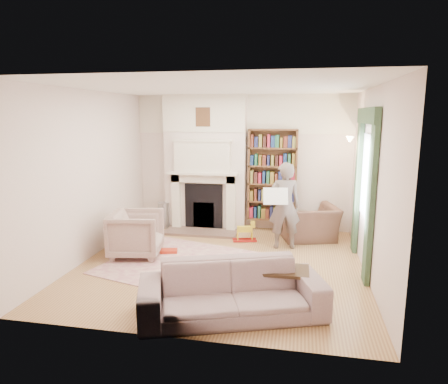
% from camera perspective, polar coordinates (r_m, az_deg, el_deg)
% --- Properties ---
extents(floor, '(4.50, 4.50, 0.00)m').
position_cam_1_polar(floor, '(6.61, -0.42, -10.24)').
color(floor, brown).
rests_on(floor, ground).
extents(ceiling, '(4.50, 4.50, 0.00)m').
position_cam_1_polar(ceiling, '(6.18, -0.46, 14.75)').
color(ceiling, white).
rests_on(ceiling, wall_back).
extents(wall_back, '(4.50, 0.00, 4.50)m').
position_cam_1_polar(wall_back, '(8.44, 2.61, 4.20)').
color(wall_back, silver).
rests_on(wall_back, floor).
extents(wall_front, '(4.50, 0.00, 4.50)m').
position_cam_1_polar(wall_front, '(4.11, -6.71, -3.09)').
color(wall_front, silver).
rests_on(wall_front, floor).
extents(wall_left, '(0.00, 4.50, 4.50)m').
position_cam_1_polar(wall_left, '(7.04, -18.71, 2.29)').
color(wall_left, silver).
rests_on(wall_left, floor).
extents(wall_right, '(0.00, 4.50, 4.50)m').
position_cam_1_polar(wall_right, '(6.21, 20.38, 1.08)').
color(wall_right, silver).
rests_on(wall_right, floor).
extents(fireplace, '(1.70, 0.58, 2.80)m').
position_cam_1_polar(fireplace, '(8.39, -2.68, 4.07)').
color(fireplace, silver).
rests_on(fireplace, floor).
extents(bookcase, '(1.00, 0.24, 1.85)m').
position_cam_1_polar(bookcase, '(8.27, 6.92, 2.42)').
color(bookcase, brown).
rests_on(bookcase, floor).
extents(window, '(0.02, 0.90, 1.30)m').
position_cam_1_polar(window, '(6.59, 19.73, 2.10)').
color(window, silver).
rests_on(window, wall_right).
extents(curtain_left, '(0.07, 0.32, 2.40)m').
position_cam_1_polar(curtain_left, '(5.94, 20.22, -1.29)').
color(curtain_left, '#2F4930').
rests_on(curtain_left, floor).
extents(curtain_right, '(0.07, 0.32, 2.40)m').
position_cam_1_polar(curtain_right, '(7.30, 18.54, 1.00)').
color(curtain_right, '#2F4930').
rests_on(curtain_right, floor).
extents(pelmet, '(0.09, 1.70, 0.24)m').
position_cam_1_polar(pelmet, '(6.51, 19.87, 10.22)').
color(pelmet, '#2F4930').
rests_on(pelmet, wall_right).
extents(wall_sconce, '(0.20, 0.24, 0.24)m').
position_cam_1_polar(wall_sconce, '(7.60, 17.20, 6.77)').
color(wall_sconce, gold).
rests_on(wall_sconce, wall_right).
extents(rug, '(3.19, 2.75, 0.01)m').
position_cam_1_polar(rug, '(6.55, -4.24, -10.43)').
color(rug, beige).
rests_on(rug, floor).
extents(armchair_reading, '(1.24, 1.15, 0.67)m').
position_cam_1_polar(armchair_reading, '(7.94, 11.99, -4.31)').
color(armchair_reading, '#482F26').
rests_on(armchair_reading, floor).
extents(armchair_left, '(0.99, 0.97, 0.78)m').
position_cam_1_polar(armchair_left, '(7.04, -12.40, -5.84)').
color(armchair_left, '#BEB39D').
rests_on(armchair_left, floor).
extents(sofa, '(2.36, 1.54, 0.64)m').
position_cam_1_polar(sofa, '(4.93, 1.14, -13.87)').
color(sofa, '#AC9A8E').
rests_on(sofa, floor).
extents(man_reading, '(0.64, 0.48, 1.57)m').
position_cam_1_polar(man_reading, '(7.25, 8.64, -1.95)').
color(man_reading, '#60534C').
rests_on(man_reading, floor).
extents(newspaper, '(0.44, 0.20, 0.29)m').
position_cam_1_polar(newspaper, '(7.02, 7.39, -0.60)').
color(newspaper, white).
rests_on(newspaper, man_reading).
extents(coffee_table, '(0.70, 0.45, 0.45)m').
position_cam_1_polar(coffee_table, '(5.35, 8.13, -13.02)').
color(coffee_table, '#342312').
rests_on(coffee_table, floor).
extents(paraffin_heater, '(0.28, 0.28, 0.55)m').
position_cam_1_polar(paraffin_heater, '(8.68, -8.60, -3.27)').
color(paraffin_heater, '#9D9EA4').
rests_on(paraffin_heater, floor).
extents(rocking_horse, '(0.48, 0.28, 0.40)m').
position_cam_1_polar(rocking_horse, '(7.68, 2.98, -5.63)').
color(rocking_horse, gold).
rests_on(rocking_horse, rug).
extents(board_game, '(0.45, 0.45, 0.03)m').
position_cam_1_polar(board_game, '(6.59, -5.93, -10.12)').
color(board_game, gold).
rests_on(board_game, rug).
extents(game_box_lid, '(0.33, 0.26, 0.05)m').
position_cam_1_polar(game_box_lid, '(7.16, -7.88, -8.34)').
color(game_box_lid, red).
rests_on(game_box_lid, rug).
extents(comic_annuals, '(0.62, 0.68, 0.02)m').
position_cam_1_polar(comic_annuals, '(6.23, 1.08, -11.43)').
color(comic_annuals, red).
rests_on(comic_annuals, rug).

